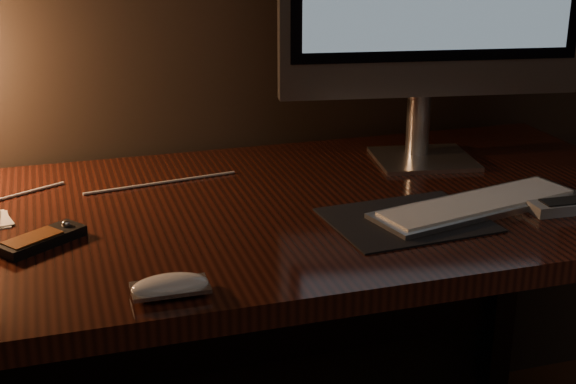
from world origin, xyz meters
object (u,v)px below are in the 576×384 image
object	(u,v)px
mouse	(170,289)
media_remote	(42,239)
desk	(249,255)
keyboard	(478,205)

from	to	relation	value
mouse	media_remote	distance (m)	0.29
desk	keyboard	world-z (taller)	keyboard
keyboard	mouse	distance (m)	0.61
mouse	media_remote	world-z (taller)	media_remote
desk	mouse	bearing A→B (deg)	-118.87
desk	mouse	world-z (taller)	mouse
desk	media_remote	bearing A→B (deg)	-159.78
desk	mouse	xyz separation A→B (m)	(-0.21, -0.38, 0.14)
keyboard	media_remote	world-z (taller)	media_remote
keyboard	mouse	world-z (taller)	mouse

